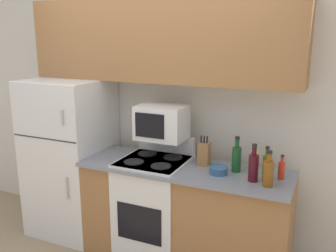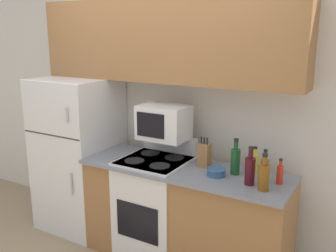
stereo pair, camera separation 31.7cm
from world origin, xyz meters
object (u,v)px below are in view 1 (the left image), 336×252
at_px(bottle_wine_green, 236,158).
at_px(stove, 154,206).
at_px(bottle_hot_sauce, 281,170).
at_px(bottle_wine_red, 253,167).
at_px(bottle_whiskey, 268,172).
at_px(bottle_cooking_spray, 254,159).
at_px(bottle_olive_oil, 266,166).
at_px(knife_block, 204,153).
at_px(bowl, 218,170).
at_px(microwave, 162,122).
at_px(refrigerator, 71,157).

bearing_deg(bottle_wine_green, stove, -174.42).
bearing_deg(bottle_hot_sauce, stove, -177.34).
bearing_deg(stove, bottle_wine_red, -5.14).
distance_m(bottle_whiskey, bottle_cooking_spray, 0.36).
distance_m(stove, bottle_olive_oil, 1.11).
relative_size(knife_block, bowl, 1.67).
height_order(microwave, bowl, microwave).
bearing_deg(bowl, microwave, 164.21).
bearing_deg(bottle_wine_red, stove, 174.86).
relative_size(bottle_olive_oil, bottle_wine_green, 0.87).
relative_size(stove, bottle_hot_sauce, 5.43).
xyz_separation_m(knife_block, bottle_wine_red, (0.47, -0.19, 0.01)).
bearing_deg(bowl, knife_block, 138.67).
height_order(stove, bottle_olive_oil, bottle_olive_oil).
relative_size(bottle_wine_red, bottle_wine_green, 1.00).
bearing_deg(bottle_cooking_spray, stove, -167.47).
bearing_deg(stove, bottle_cooking_spray, 12.53).
distance_m(knife_block, bottle_wine_green, 0.30).
height_order(refrigerator, bottle_olive_oil, refrigerator).
bearing_deg(bottle_olive_oil, stove, -178.23).
bearing_deg(bottle_hot_sauce, bottle_cooking_spray, 149.97).
xyz_separation_m(bowl, bottle_wine_green, (0.12, 0.11, 0.08)).
relative_size(stove, bottle_olive_oil, 4.17).
bearing_deg(refrigerator, bottle_olive_oil, -1.37).
bearing_deg(bottle_olive_oil, bottle_wine_red, -125.62).
height_order(stove, bottle_cooking_spray, bottle_cooking_spray).
relative_size(knife_block, bottle_olive_oil, 1.01).
xyz_separation_m(bowl, bottle_whiskey, (0.41, -0.09, 0.08)).
height_order(refrigerator, stove, refrigerator).
bearing_deg(microwave, bottle_olive_oil, -5.57).
bearing_deg(bottle_wine_green, bottle_cooking_spray, 43.37).
distance_m(microwave, bowl, 0.68).
xyz_separation_m(knife_block, bottle_hot_sauce, (0.66, -0.06, -0.03)).
bearing_deg(bowl, bottle_hot_sauce, 11.04).
height_order(knife_block, bottle_hot_sauce, knife_block).
bearing_deg(bottle_cooking_spray, bottle_wine_red, -80.32).
relative_size(stove, bottle_wine_green, 3.62).
relative_size(microwave, knife_block, 1.65).
height_order(bottle_hot_sauce, bottle_olive_oil, bottle_olive_oil).
xyz_separation_m(bottle_hot_sauce, bottle_wine_green, (-0.36, 0.02, 0.04)).
bearing_deg(refrigerator, knife_block, 1.47).
bearing_deg(microwave, bottle_whiskey, -14.44).
distance_m(knife_block, bottle_wine_red, 0.51).
relative_size(knife_block, bottle_whiskey, 0.94).
bearing_deg(refrigerator, stove, -4.46).
height_order(stove, bottle_whiskey, bottle_whiskey).
height_order(refrigerator, bottle_hot_sauce, refrigerator).
bearing_deg(bottle_hot_sauce, bottle_olive_oil, -169.81).
bearing_deg(bottle_olive_oil, knife_block, 171.30).
relative_size(bowl, bottle_hot_sauce, 0.79).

